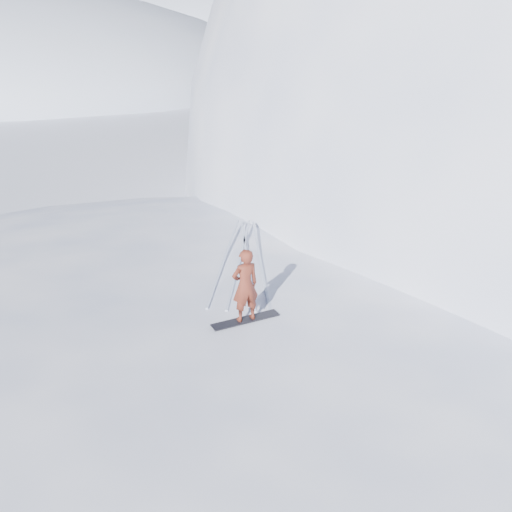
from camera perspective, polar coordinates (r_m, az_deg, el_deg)
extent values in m
plane|color=white|center=(12.39, -5.96, -20.46)|extent=(400.00, 400.00, 0.00)
ellipsoid|color=white|center=(14.41, 1.85, -13.14)|extent=(36.00, 28.00, 4.80)
ellipsoid|color=white|center=(126.34, -7.21, 19.07)|extent=(140.00, 90.00, 36.00)
ellipsoid|color=white|center=(17.53, -5.86, -6.09)|extent=(7.00, 6.30, 1.00)
cube|color=black|center=(12.39, -1.06, -6.40)|extent=(1.37, 1.20, 0.03)
imported|color=maroon|center=(12.01, -1.09, -2.95)|extent=(0.71, 0.68, 1.63)
cube|color=silver|center=(15.56, -3.10, 0.01)|extent=(0.91, 5.95, 0.04)
cube|color=silver|center=(15.46, -1.61, -0.13)|extent=(0.99, 5.94, 0.04)
cube|color=silver|center=(15.41, -0.90, -0.19)|extent=(1.86, 5.74, 0.04)
cube|color=silver|center=(15.34, 0.42, -0.32)|extent=(1.83, 5.75, 0.04)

